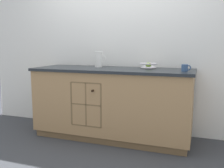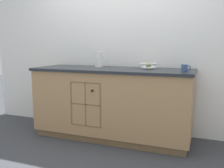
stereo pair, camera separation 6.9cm
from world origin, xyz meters
TOP-DOWN VIEW (x-y plane):
  - ground_plane at (0.00, 0.00)m, footprint 14.00×14.00m
  - back_wall at (0.00, 0.40)m, footprint 4.44×0.06m
  - kitchen_island at (-0.00, -0.00)m, footprint 2.08×0.71m
  - fruit_bowl at (0.45, 0.16)m, footprint 0.23×0.23m
  - white_pitcher at (-0.25, 0.14)m, footprint 0.17×0.11m
  - ceramic_mug at (0.92, -0.07)m, footprint 0.11×0.07m

SIDE VIEW (x-z plane):
  - ground_plane at x=0.00m, z-range 0.00..0.00m
  - kitchen_island at x=0.00m, z-range 0.01..0.94m
  - ceramic_mug at x=0.92m, z-range 0.93..1.01m
  - fruit_bowl at x=0.45m, z-range 0.93..1.01m
  - white_pitcher at x=-0.25m, z-range 0.93..1.15m
  - back_wall at x=0.00m, z-range 0.00..2.55m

